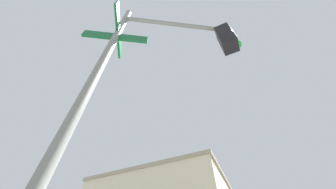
% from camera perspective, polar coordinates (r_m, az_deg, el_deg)
% --- Properties ---
extents(traffic_signal_near, '(2.51, 1.69, 5.32)m').
position_cam_1_polar(traffic_signal_near, '(3.06, 1.51, 14.44)').
color(traffic_signal_near, slate).
rests_on(traffic_signal_near, ground_plane).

